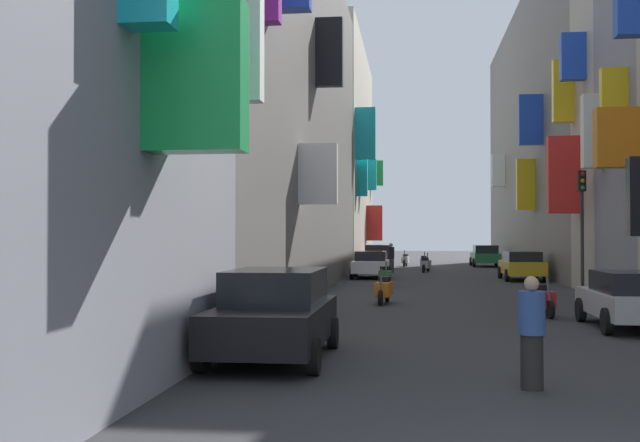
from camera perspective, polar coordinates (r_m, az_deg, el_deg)
ground_plane at (r=35.69m, az=9.40°, el=-4.56°), size 140.00×140.00×0.00m
building_left_mid_a at (r=30.72m, az=-5.38°, el=8.47°), size 7.19×29.75×14.54m
building_left_mid_c at (r=55.99m, az=0.27°, el=4.80°), size 7.24×20.53×15.80m
building_right_far at (r=50.45m, az=17.86°, el=5.92°), size 7.19×32.83×16.54m
parked_car_silver at (r=19.39m, az=22.26°, el=-5.34°), size 1.95×4.00×1.35m
parked_car_black at (r=13.64m, az=-3.40°, el=-6.85°), size 1.97×4.33×1.57m
parked_car_white at (r=39.25m, az=3.82°, el=-3.19°), size 1.93×4.24×1.36m
parked_car_yellow at (r=38.35m, az=14.82°, el=-3.18°), size 1.93×4.38×1.40m
parked_car_red at (r=49.91m, az=4.36°, el=-2.64°), size 1.98×4.30×1.54m
parked_car_green at (r=54.34m, az=12.22°, el=-2.52°), size 1.93×4.23×1.48m
scooter_red at (r=21.57m, az=16.15°, el=-5.61°), size 0.62×1.79×1.13m
scooter_green at (r=32.49m, az=4.85°, el=-4.10°), size 0.59×1.83×1.13m
scooter_silver at (r=45.52m, az=7.90°, el=-3.22°), size 0.66×1.97×1.13m
scooter_white at (r=53.65m, az=6.38°, el=-2.89°), size 0.55×1.82×1.13m
scooter_orange at (r=24.57m, az=4.79°, el=-5.08°), size 0.57×1.96×1.13m
scooter_blue at (r=49.28m, az=7.76°, el=-3.05°), size 0.50×1.87×1.13m
pedestrian_crossing at (r=44.09m, az=5.31°, el=-2.77°), size 0.42×0.42×1.73m
pedestrian_near_left at (r=11.37m, az=15.51°, el=-8.07°), size 0.46×0.46×1.61m
traffic_light_near_corner at (r=29.29m, az=18.95°, el=0.71°), size 0.26×0.34×4.53m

